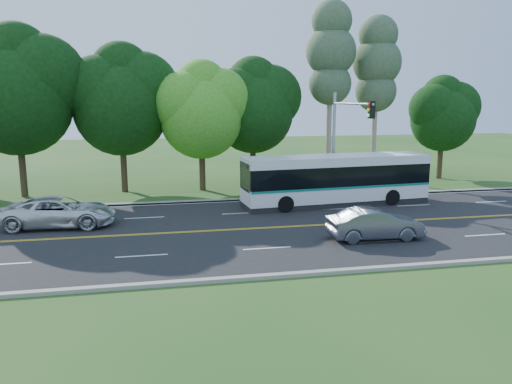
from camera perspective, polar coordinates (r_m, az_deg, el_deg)
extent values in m
plane|color=#204C19|center=(25.89, 0.65, -4.17)|extent=(120.00, 120.00, 0.00)
cube|color=black|center=(25.89, 0.65, -4.15)|extent=(60.00, 14.00, 0.02)
cube|color=gray|center=(32.71, -1.98, -0.88)|extent=(60.00, 0.30, 0.15)
cube|color=gray|center=(19.25, 5.17, -9.32)|extent=(60.00, 0.30, 0.15)
cube|color=#204C19|center=(34.51, -2.48, -0.32)|extent=(60.00, 4.00, 0.10)
cube|color=gold|center=(25.81, 0.69, -4.17)|extent=(57.00, 0.10, 0.00)
cube|color=gold|center=(25.96, 0.61, -4.08)|extent=(57.00, 0.10, 0.00)
cube|color=silver|center=(22.86, -26.98, -7.36)|extent=(2.20, 0.12, 0.00)
cube|color=silver|center=(22.00, -12.95, -7.11)|extent=(2.20, 0.12, 0.00)
cube|color=silver|center=(22.50, 1.28, -6.43)|extent=(2.20, 0.12, 0.00)
cube|color=silver|center=(24.26, 14.11, -5.48)|extent=(2.20, 0.12, 0.00)
cube|color=silver|center=(27.05, 24.72, -4.48)|extent=(2.20, 0.12, 0.00)
cube|color=silver|center=(29.41, -23.43, -3.21)|extent=(2.20, 0.12, 0.00)
cube|color=silver|center=(28.75, -12.64, -2.88)|extent=(2.20, 0.12, 0.00)
cube|color=silver|center=(29.13, -1.76, -2.44)|extent=(2.20, 0.12, 0.00)
cube|color=silver|center=(30.51, 8.48, -1.95)|extent=(2.20, 0.12, 0.00)
cube|color=silver|center=(32.77, 17.57, -1.46)|extent=(2.20, 0.12, 0.00)
cube|color=silver|center=(35.74, 25.31, -1.01)|extent=(2.20, 0.12, 0.00)
cube|color=silver|center=(32.43, -1.89, -1.08)|extent=(57.00, 0.12, 0.00)
cube|color=silver|center=(19.54, 4.92, -9.17)|extent=(57.00, 0.12, 0.00)
cylinder|color=black|center=(36.82, -25.11, 2.42)|extent=(0.44, 0.44, 3.96)
sphere|color=black|center=(36.52, -25.68, 9.41)|extent=(7.20, 7.20, 7.20)
sphere|color=black|center=(36.48, -23.24, 11.87)|extent=(5.76, 5.76, 5.76)
sphere|color=black|center=(36.97, -25.72, 13.62)|extent=(4.68, 4.68, 4.68)
cylinder|color=black|center=(36.85, -14.86, 2.80)|extent=(0.44, 0.44, 3.60)
sphere|color=black|center=(36.54, -15.18, 9.19)|extent=(6.60, 6.60, 6.60)
sphere|color=black|center=(36.77, -12.90, 11.36)|extent=(5.28, 5.28, 5.28)
sphere|color=black|center=(36.44, -17.39, 10.89)|extent=(4.95, 4.95, 4.95)
sphere|color=black|center=(36.96, -15.17, 13.05)|extent=(4.29, 4.29, 4.29)
cylinder|color=black|center=(35.96, -6.16, 2.62)|extent=(0.44, 0.44, 3.24)
sphere|color=#398A1C|center=(35.64, -6.28, 8.44)|extent=(5.80, 5.80, 5.80)
sphere|color=#398A1C|center=(36.05, -4.26, 10.34)|extent=(4.64, 4.64, 4.64)
sphere|color=#398A1C|center=(35.32, -8.18, 10.02)|extent=(4.35, 4.35, 4.35)
sphere|color=#398A1C|center=(36.02, -6.25, 11.92)|extent=(3.77, 3.77, 3.77)
cylinder|color=black|center=(37.99, -0.35, 3.25)|extent=(0.44, 0.44, 3.42)
sphere|color=black|center=(37.68, -0.36, 9.00)|extent=(6.00, 6.00, 6.00)
sphere|color=black|center=(38.24, 1.58, 10.82)|extent=(4.80, 4.80, 4.80)
sphere|color=black|center=(37.25, -2.14, 10.59)|extent=(4.50, 4.50, 4.50)
sphere|color=black|center=(38.09, -0.33, 12.41)|extent=(3.90, 3.90, 3.90)
cylinder|color=gray|center=(39.30, 8.35, 8.06)|extent=(0.40, 0.40, 9.80)
sphere|color=#385334|center=(39.28, 8.46, 12.14)|extent=(3.23, 3.23, 3.23)
sphere|color=#385334|center=(39.41, 8.56, 15.60)|extent=(3.80, 3.80, 3.80)
sphere|color=#385334|center=(39.67, 8.65, 18.82)|extent=(3.04, 3.04, 3.04)
cylinder|color=gray|center=(41.30, 13.37, 7.52)|extent=(0.40, 0.40, 9.10)
sphere|color=#385334|center=(41.25, 13.53, 11.13)|extent=(3.23, 3.23, 3.23)
sphere|color=#385334|center=(41.33, 13.67, 14.19)|extent=(3.80, 3.80, 3.80)
sphere|color=#385334|center=(41.52, 13.80, 17.05)|extent=(3.04, 3.04, 3.04)
cylinder|color=black|center=(44.39, 20.27, 3.44)|extent=(0.44, 0.44, 3.06)
sphere|color=black|center=(44.13, 20.55, 7.75)|extent=(5.20, 5.20, 5.20)
sphere|color=black|center=(44.98, 21.72, 9.05)|extent=(4.16, 4.16, 4.16)
sphere|color=black|center=(43.39, 19.59, 8.98)|extent=(3.90, 3.90, 3.90)
sphere|color=black|center=(44.48, 20.56, 10.29)|extent=(3.38, 3.38, 3.38)
sphere|color=maroon|center=(34.20, 2.69, 0.77)|extent=(1.50, 1.50, 1.50)
sphere|color=maroon|center=(34.46, 4.30, 0.83)|extent=(1.50, 1.50, 1.50)
sphere|color=maroon|center=(34.74, 5.89, 0.88)|extent=(1.50, 1.50, 1.50)
sphere|color=maroon|center=(35.05, 7.45, 0.94)|extent=(1.50, 1.50, 1.50)
sphere|color=maroon|center=(35.38, 8.98, 0.99)|extent=(1.50, 1.50, 1.50)
sphere|color=maroon|center=(35.74, 10.49, 1.04)|extent=(1.50, 1.50, 1.50)
sphere|color=maroon|center=(36.12, 11.96, 1.09)|extent=(1.50, 1.50, 1.50)
sphere|color=maroon|center=(36.53, 13.40, 1.13)|extent=(1.50, 1.50, 1.50)
sphere|color=maroon|center=(36.96, 14.81, 1.18)|extent=(1.50, 1.50, 1.50)
cube|color=olive|center=(35.91, 13.89, 0.06)|extent=(3.50, 1.40, 0.40)
cylinder|color=#979AA0|center=(34.01, 8.85, 5.28)|extent=(0.20, 0.20, 7.00)
cylinder|color=#979AA0|center=(31.07, 10.94, 9.88)|extent=(0.14, 6.00, 0.14)
cube|color=black|center=(28.50, 13.07, 9.14)|extent=(0.32, 0.28, 0.95)
sphere|color=red|center=(28.43, 12.78, 9.75)|extent=(0.18, 0.18, 0.18)
sphere|color=yellow|center=(28.44, 12.75, 9.14)|extent=(0.18, 0.18, 0.18)
sphere|color=#19D833|center=(28.44, 12.73, 8.54)|extent=(0.18, 0.18, 0.18)
cube|color=white|center=(31.78, 9.10, 0.07)|extent=(12.01, 3.55, 0.98)
cube|color=black|center=(31.60, 9.16, 2.04)|extent=(11.96, 3.59, 1.22)
cube|color=white|center=(31.48, 9.20, 3.63)|extent=(12.01, 3.55, 0.55)
cube|color=#0C7464|center=(31.71, 9.12, 0.84)|extent=(11.96, 3.60, 0.14)
cube|color=black|center=(29.53, -1.20, 1.75)|extent=(0.26, 2.31, 1.68)
cube|color=#19E54C|center=(29.40, -1.19, 3.57)|extent=(0.18, 1.51, 0.22)
cube|color=black|center=(31.91, 9.06, -1.09)|extent=(12.00, 3.45, 0.35)
cylinder|color=black|center=(29.34, 3.38, -1.38)|extent=(1.01, 0.36, 0.99)
cylinder|color=black|center=(31.52, 1.93, -0.52)|extent=(1.01, 0.36, 0.99)
cylinder|color=black|center=(32.41, 15.27, -0.58)|extent=(1.01, 0.36, 0.99)
cylinder|color=black|center=(34.39, 13.22, 0.15)|extent=(1.01, 0.36, 0.99)
imported|color=#565B68|center=(24.37, 13.47, -3.58)|extent=(4.53, 1.68, 1.48)
imported|color=silver|center=(27.96, -21.53, -2.12)|extent=(5.80, 2.96, 1.57)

